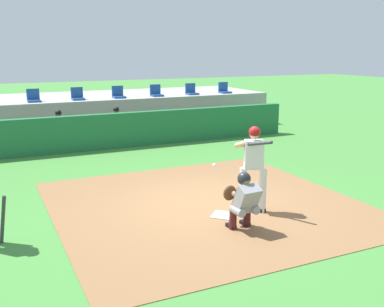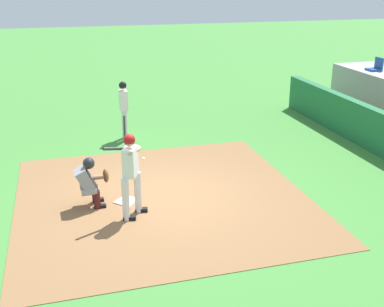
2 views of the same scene
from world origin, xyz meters
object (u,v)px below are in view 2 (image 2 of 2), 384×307
(home_plate, at_px, (127,201))
(on_deck_batter, at_px, (124,107))
(batter_at_plate, at_px, (131,170))
(catcher_crouched, at_px, (90,180))
(stadium_seat_0, at_px, (376,67))

(home_plate, bearing_deg, on_deck_batter, 172.28)
(batter_at_plate, height_order, on_deck_batter, batter_at_plate)
(batter_at_plate, xyz_separation_m, catcher_crouched, (-0.71, -0.78, -0.43))
(catcher_crouched, bearing_deg, batter_at_plate, 47.77)
(catcher_crouched, xyz_separation_m, stadium_seat_0, (-5.67, 10.94, 0.93))
(batter_at_plate, height_order, stadium_seat_0, stadium_seat_0)
(home_plate, bearing_deg, batter_at_plate, 1.98)
(home_plate, distance_m, catcher_crouched, 0.96)
(home_plate, relative_size, catcher_crouched, 0.29)
(home_plate, distance_m, batter_at_plate, 1.23)
(stadium_seat_0, bearing_deg, batter_at_plate, -57.86)
(batter_at_plate, relative_size, catcher_crouched, 1.18)
(home_plate, height_order, batter_at_plate, batter_at_plate)
(catcher_crouched, bearing_deg, stadium_seat_0, 117.41)
(on_deck_batter, bearing_deg, stadium_seat_0, 97.73)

